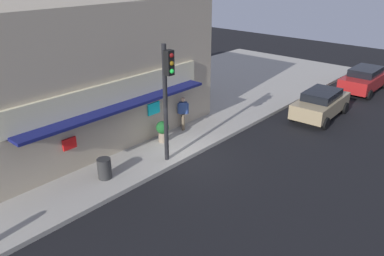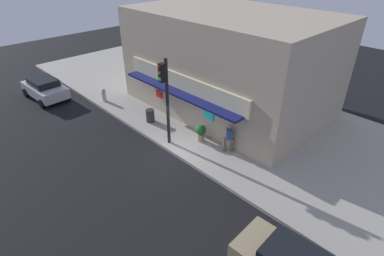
% 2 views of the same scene
% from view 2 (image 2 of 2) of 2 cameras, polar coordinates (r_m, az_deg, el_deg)
% --- Properties ---
extents(ground_plane, '(59.22, 59.22, 0.00)m').
position_cam_2_polar(ground_plane, '(16.46, -3.41, -5.16)').
color(ground_plane, black).
extents(sidewalk, '(39.48, 11.34, 0.18)m').
position_cam_2_polar(sidewalk, '(19.96, 8.95, 1.72)').
color(sidewalk, '#A39E93').
rests_on(sidewalk, ground_plane).
extents(corner_building, '(12.60, 8.89, 6.21)m').
position_cam_2_polar(corner_building, '(20.38, 6.91, 12.30)').
color(corner_building, tan).
rests_on(corner_building, sidewalk).
extents(traffic_light, '(0.32, 0.58, 4.84)m').
position_cam_2_polar(traffic_light, '(15.69, -5.01, 6.76)').
color(traffic_light, black).
rests_on(traffic_light, sidewalk).
extents(fire_hydrant, '(0.52, 0.28, 0.93)m').
position_cam_2_polar(fire_hydrant, '(22.59, -16.15, 5.93)').
color(fire_hydrant, '#B2B2B7').
rests_on(fire_hydrant, sidewalk).
extents(trash_can, '(0.53, 0.53, 0.81)m').
position_cam_2_polar(trash_can, '(19.23, -7.83, 2.30)').
color(trash_can, '#2D2D2D').
rests_on(trash_can, sidewalk).
extents(pedestrian, '(0.52, 0.50, 1.63)m').
position_cam_2_polar(pedestrian, '(16.09, 6.89, -1.67)').
color(pedestrian, brown).
rests_on(pedestrian, sidewalk).
extents(potted_plant_by_doorway, '(0.59, 0.59, 0.99)m').
position_cam_2_polar(potted_plant_by_doorway, '(17.02, 1.67, -0.70)').
color(potted_plant_by_doorway, gray).
rests_on(potted_plant_by_doorway, sidewalk).
extents(potted_plant_by_window, '(0.51, 0.51, 0.88)m').
position_cam_2_polar(potted_plant_by_window, '(21.23, -6.80, 5.35)').
color(potted_plant_by_window, brown).
rests_on(potted_plant_by_window, sidewalk).
extents(parked_car_silver, '(4.05, 2.26, 1.51)m').
position_cam_2_polar(parked_car_silver, '(24.89, -25.84, 6.72)').
color(parked_car_silver, '#B7B7BC').
rests_on(parked_car_silver, ground_plane).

